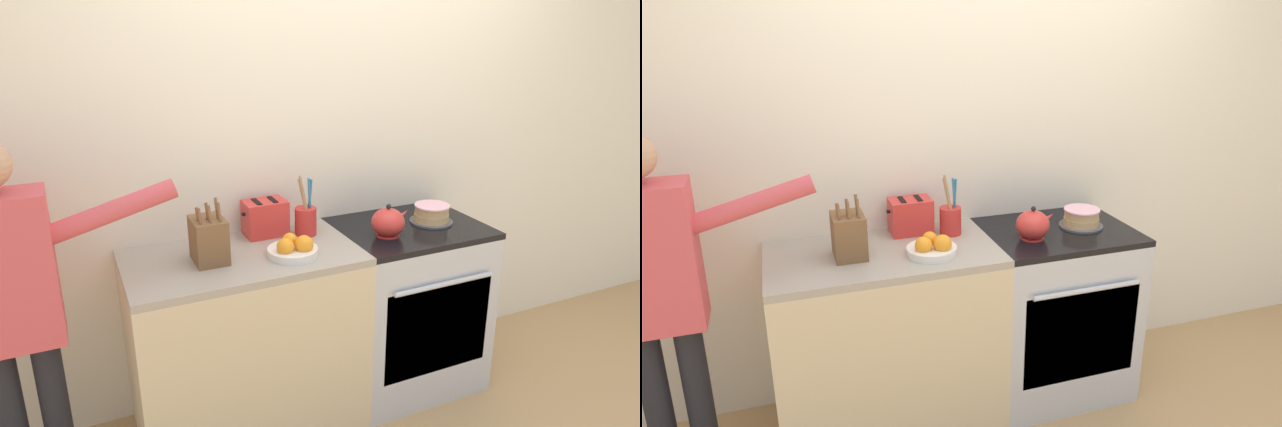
{
  "view_description": "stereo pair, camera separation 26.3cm",
  "coord_description": "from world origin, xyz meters",
  "views": [
    {
      "loc": [
        -1.3,
        -1.99,
        1.92
      ],
      "look_at": [
        -0.26,
        0.27,
        1.06
      ],
      "focal_mm": 32.0,
      "sensor_mm": 36.0,
      "label": 1
    },
    {
      "loc": [
        -1.06,
        -2.09,
        1.92
      ],
      "look_at": [
        -0.26,
        0.27,
        1.06
      ],
      "focal_mm": 32.0,
      "sensor_mm": 36.0,
      "label": 2
    }
  ],
  "objects": [
    {
      "name": "ground_plane",
      "position": [
        0.0,
        0.0,
        0.0
      ],
      "size": [
        16.0,
        16.0,
        0.0
      ],
      "primitive_type": "plane",
      "color": "tan"
    },
    {
      "name": "wall_back",
      "position": [
        0.0,
        0.61,
        1.3
      ],
      "size": [
        8.0,
        0.04,
        2.6
      ],
      "color": "silver",
      "rests_on": "ground_plane"
    },
    {
      "name": "counter_cabinet",
      "position": [
        -0.63,
        0.3,
        0.45
      ],
      "size": [
        1.05,
        0.59,
        0.91
      ],
      "color": "beige",
      "rests_on": "ground_plane"
    },
    {
      "name": "stove_range",
      "position": [
        0.26,
        0.29,
        0.45
      ],
      "size": [
        0.73,
        0.62,
        0.91
      ],
      "color": "#B7BABF",
      "rests_on": "ground_plane"
    },
    {
      "name": "layer_cake",
      "position": [
        0.39,
        0.29,
        0.95
      ],
      "size": [
        0.22,
        0.22,
        0.09
      ],
      "color": "#4C4C51",
      "rests_on": "stove_range"
    },
    {
      "name": "tea_kettle",
      "position": [
        0.09,
        0.22,
        0.98
      ],
      "size": [
        0.2,
        0.16,
        0.16
      ],
      "color": "red",
      "rests_on": "stove_range"
    },
    {
      "name": "knife_block",
      "position": [
        -0.78,
        0.29,
        1.01
      ],
      "size": [
        0.14,
        0.18,
        0.28
      ],
      "color": "brown",
      "rests_on": "counter_cabinet"
    },
    {
      "name": "utensil_crock",
      "position": [
        -0.27,
        0.41,
        0.98
      ],
      "size": [
        0.11,
        0.11,
        0.3
      ],
      "color": "red",
      "rests_on": "counter_cabinet"
    },
    {
      "name": "fruit_bowl",
      "position": [
        -0.43,
        0.19,
        0.94
      ],
      "size": [
        0.23,
        0.23,
        0.1
      ],
      "color": "silver",
      "rests_on": "counter_cabinet"
    },
    {
      "name": "toaster",
      "position": [
        -0.45,
        0.49,
        0.99
      ],
      "size": [
        0.22,
        0.14,
        0.18
      ],
      "color": "red",
      "rests_on": "counter_cabinet"
    },
    {
      "name": "person_baker",
      "position": [
        -1.54,
        0.23,
        0.9
      ],
      "size": [
        0.9,
        0.2,
        1.52
      ],
      "rotation": [
        0.0,
        0.0,
        -0.14
      ],
      "color": "black",
      "rests_on": "ground_plane"
    }
  ]
}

